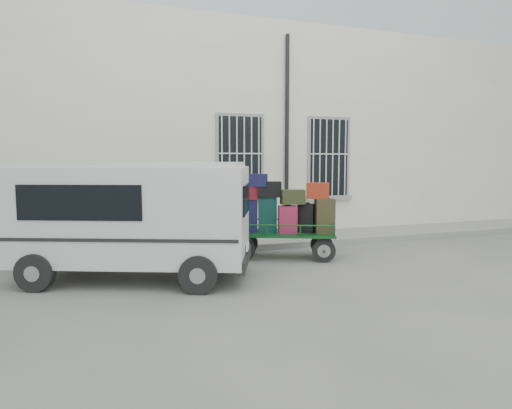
% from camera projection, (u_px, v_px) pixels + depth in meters
% --- Properties ---
extents(ground, '(80.00, 80.00, 0.00)m').
position_uv_depth(ground, '(300.00, 261.00, 9.88)').
color(ground, '#60605B').
rests_on(ground, ground).
extents(building, '(24.00, 5.15, 6.00)m').
position_uv_depth(building, '(228.00, 135.00, 14.73)').
color(building, beige).
rests_on(building, ground).
extents(sidewalk, '(24.00, 1.70, 0.15)m').
position_uv_depth(sidewalk, '(264.00, 241.00, 11.93)').
color(sidewalk, gray).
rests_on(sidewalk, ground).
extents(luggage_cart, '(2.62, 1.84, 1.88)m').
position_uv_depth(luggage_cart, '(283.00, 216.00, 10.11)').
color(luggage_cart, black).
rests_on(luggage_cart, ground).
extents(van, '(4.59, 3.26, 2.15)m').
position_uv_depth(van, '(131.00, 213.00, 8.30)').
color(van, silver).
rests_on(van, ground).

